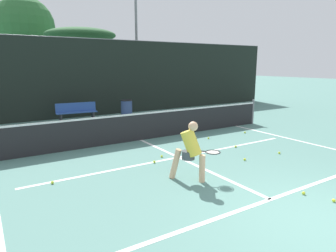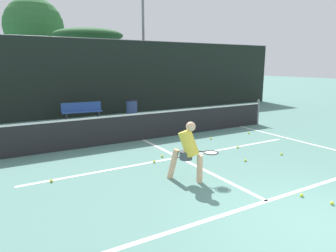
{
  "view_description": "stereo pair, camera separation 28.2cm",
  "coord_description": "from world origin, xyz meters",
  "views": [
    {
      "loc": [
        -4.54,
        -2.45,
        2.56
      ],
      "look_at": [
        -0.38,
        4.14,
        0.95
      ],
      "focal_mm": 32.0,
      "sensor_mm": 36.0,
      "label": 1
    },
    {
      "loc": [
        -4.29,
        -2.59,
        2.56
      ],
      "look_at": [
        -0.38,
        4.14,
        0.95
      ],
      "focal_mm": 32.0,
      "sensor_mm": 36.0,
      "label": 2
    }
  ],
  "objects": [
    {
      "name": "floodlight_mast",
      "position": [
        4.38,
        15.52,
        5.59
      ],
      "size": [
        1.1,
        0.24,
        8.84
      ],
      "color": "slate",
      "rests_on": "ground"
    },
    {
      "name": "tennis_ball_scattered_8",
      "position": [
        2.08,
        5.39,
        0.03
      ],
      "size": [
        0.07,
        0.07,
        0.07
      ],
      "primitive_type": "sphere",
      "color": "#D1E033",
      "rests_on": "ground"
    },
    {
      "name": "ground_plane",
      "position": [
        0.0,
        0.0,
        0.0
      ],
      "size": [
        100.0,
        100.0,
        0.0
      ],
      "primitive_type": "plane",
      "color": "slate"
    },
    {
      "name": "tennis_ball_scattered_0",
      "position": [
        2.68,
        2.91,
        0.03
      ],
      "size": [
        0.07,
        0.07,
        0.07
      ],
      "primitive_type": "sphere",
      "color": "#D1E033",
      "rests_on": "ground"
    },
    {
      "name": "tennis_ball_scattered_7",
      "position": [
        0.93,
        0.33,
        0.03
      ],
      "size": [
        0.07,
        0.07,
        0.07
      ],
      "primitive_type": "sphere",
      "color": "#D1E033",
      "rests_on": "ground"
    },
    {
      "name": "tree_mid",
      "position": [
        -1.32,
        21.82,
        5.2
      ],
      "size": [
        4.14,
        4.14,
        7.28
      ],
      "color": "brown",
      "rests_on": "ground"
    },
    {
      "name": "fence_back",
      "position": [
        0.0,
        12.25,
        1.9
      ],
      "size": [
        24.0,
        0.06,
        3.8
      ],
      "color": "black",
      "rests_on": "ground"
    },
    {
      "name": "parked_car",
      "position": [
        3.73,
        16.31,
        0.62
      ],
      "size": [
        1.83,
        4.51,
        1.47
      ],
      "color": "maroon",
      "rests_on": "ground"
    },
    {
      "name": "trash_bin",
      "position": [
        1.5,
        10.93,
        0.43
      ],
      "size": [
        0.57,
        0.57,
        0.86
      ],
      "color": "#384C7F",
      "rests_on": "ground"
    },
    {
      "name": "court_center_mark",
      "position": [
        0.0,
        3.78,
        0.0
      ],
      "size": [
        0.1,
        5.47,
        0.01
      ],
      "primitive_type": "cube",
      "color": "white",
      "rests_on": "ground"
    },
    {
      "name": "tennis_ball_scattered_4",
      "position": [
        0.74,
        0.83,
        0.03
      ],
      "size": [
        0.07,
        0.07,
        0.07
      ],
      "primitive_type": "sphere",
      "color": "#D1E033",
      "rests_on": "ground"
    },
    {
      "name": "tennis_ball_scattered_1",
      "position": [
        2.09,
        4.08,
        0.03
      ],
      "size": [
        0.07,
        0.07,
        0.07
      ],
      "primitive_type": "sphere",
      "color": "#D1E033",
      "rests_on": "ground"
    },
    {
      "name": "tennis_ball_scattered_3",
      "position": [
        3.82,
        5.34,
        0.03
      ],
      "size": [
        0.07,
        0.07,
        0.07
      ],
      "primitive_type": "sphere",
      "color": "#D1E033",
      "rests_on": "ground"
    },
    {
      "name": "court_sideline_right",
      "position": [
        4.51,
        3.78,
        0.0
      ],
      "size": [
        0.1,
        6.47,
        0.01
      ],
      "primitive_type": "cube",
      "color": "white",
      "rests_on": "ground"
    },
    {
      "name": "net",
      "position": [
        0.0,
        6.51,
        0.51
      ],
      "size": [
        11.09,
        0.09,
        1.07
      ],
      "color": "slate",
      "rests_on": "ground"
    },
    {
      "name": "tennis_ball_scattered_2",
      "position": [
        -0.81,
        4.14,
        0.03
      ],
      "size": [
        0.07,
        0.07,
        0.07
      ],
      "primitive_type": "sphere",
      "color": "#D1E033",
      "rests_on": "ground"
    },
    {
      "name": "court_baseline_near",
      "position": [
        0.0,
        1.04,
        0.0
      ],
      "size": [
        11.0,
        0.1,
        0.01
      ],
      "primitive_type": "cube",
      "color": "white",
      "rests_on": "ground"
    },
    {
      "name": "building_far",
      "position": [
        0.0,
        32.02,
        2.64
      ],
      "size": [
        36.0,
        2.4,
        5.29
      ],
      "primitive_type": "cube",
      "color": "beige",
      "rests_on": "ground"
    },
    {
      "name": "courtside_bench",
      "position": [
        -0.91,
        11.06,
        0.47
      ],
      "size": [
        1.8,
        0.53,
        0.86
      ],
      "rotation": [
        0.0,
        0.0,
        -0.08
      ],
      "color": "#2D519E",
      "rests_on": "ground"
    },
    {
      "name": "player_practicing",
      "position": [
        -0.72,
        2.66,
        0.73
      ],
      "size": [
        1.08,
        0.88,
        1.36
      ],
      "rotation": [
        0.0,
        0.0,
        -0.88
      ],
      "color": "#DBAD84",
      "rests_on": "ground"
    },
    {
      "name": "tennis_ball_scattered_5",
      "position": [
        -3.4,
        4.09,
        0.03
      ],
      "size": [
        0.07,
        0.07,
        0.07
      ],
      "primitive_type": "sphere",
      "color": "#D1E033",
      "rests_on": "ground"
    },
    {
      "name": "court_service_line",
      "position": [
        0.0,
        4.2,
        0.0
      ],
      "size": [
        8.25,
        0.1,
        0.01
      ],
      "primitive_type": "cube",
      "color": "white",
      "rests_on": "ground"
    },
    {
      "name": "tennis_ball_scattered_9",
      "position": [
        1.36,
        3.0,
        0.03
      ],
      "size": [
        0.07,
        0.07,
        0.07
      ],
      "primitive_type": "sphere",
      "color": "#D1E033",
      "rests_on": "ground"
    },
    {
      "name": "tree_west",
      "position": [
        1.35,
        17.37,
        4.35
      ],
      "size": [
        4.45,
        4.45,
        4.84
      ],
      "color": "brown",
      "rests_on": "ground"
    },
    {
      "name": "tennis_ball_scattered_6",
      "position": [
        -0.4,
        4.45,
        0.03
      ],
      "size": [
        0.07,
        0.07,
        0.07
      ],
      "primitive_type": "sphere",
      "color": "#D1E033",
      "rests_on": "ground"
    }
  ]
}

